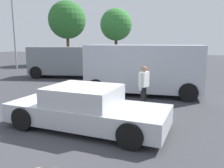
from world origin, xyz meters
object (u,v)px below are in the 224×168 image
object	(u,v)px
van_white	(144,68)
suv_dark	(68,61)
sedan_foreground	(86,109)
pedestrian	(144,83)
light_post_near	(13,15)

from	to	relation	value
van_white	suv_dark	xyz separation A→B (m)	(-5.95, 3.31, -0.09)
van_white	sedan_foreground	bearing A→B (deg)	-101.97
pedestrian	van_white	bearing A→B (deg)	-62.22
van_white	pedestrian	xyz separation A→B (m)	(0.50, -2.17, -0.31)
van_white	light_post_near	distance (m)	14.43
van_white	suv_dark	size ratio (longest dim) A/B	1.00
light_post_near	suv_dark	bearing A→B (deg)	-20.94
sedan_foreground	light_post_near	world-z (taller)	light_post_near
sedan_foreground	suv_dark	size ratio (longest dim) A/B	0.86
light_post_near	pedestrian	bearing A→B (deg)	-31.39
suv_dark	sedan_foreground	bearing A→B (deg)	-69.78
pedestrian	light_post_near	world-z (taller)	light_post_near
sedan_foreground	van_white	world-z (taller)	van_white
sedan_foreground	light_post_near	xyz separation A→B (m)	(-12.18, 10.65, 4.06)
sedan_foreground	suv_dark	xyz separation A→B (m)	(-5.41, 8.06, 0.57)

